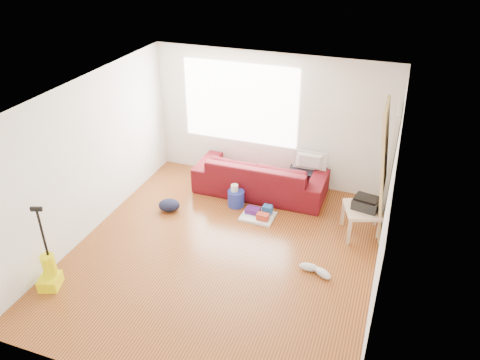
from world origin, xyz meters
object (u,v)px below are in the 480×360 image
(tv_stand, at_px, (307,181))
(cleaning_tray, at_px, (259,214))
(vacuum, at_px, (49,272))
(sofa, at_px, (260,192))
(side_table, at_px, (365,213))
(backpack, at_px, (170,210))
(bucket, at_px, (236,205))

(tv_stand, bearing_deg, cleaning_tray, -125.24)
(tv_stand, distance_m, vacuum, 4.64)
(tv_stand, height_order, cleaning_tray, tv_stand)
(cleaning_tray, bearing_deg, sofa, 106.16)
(tv_stand, relative_size, side_table, 0.95)
(sofa, bearing_deg, cleaning_tray, 106.16)
(side_table, relative_size, backpack, 2.04)
(backpack, relative_size, vacuum, 0.29)
(side_table, height_order, vacuum, vacuum)
(side_table, relative_size, vacuum, 0.60)
(side_table, xyz_separation_m, cleaning_tray, (-1.72, -0.10, -0.35))
(bucket, relative_size, backpack, 0.79)
(sofa, height_order, cleaning_tray, sofa)
(vacuum, bearing_deg, tv_stand, 33.86)
(backpack, bearing_deg, cleaning_tray, -4.58)
(bucket, distance_m, backpack, 1.19)
(vacuum, bearing_deg, cleaning_tray, 30.75)
(tv_stand, bearing_deg, bucket, -148.70)
(sofa, height_order, tv_stand, tv_stand)
(tv_stand, xyz_separation_m, cleaning_tray, (-0.59, -1.08, -0.18))
(bucket, relative_size, vacuum, 0.23)
(side_table, height_order, cleaning_tray, side_table)
(side_table, distance_m, backpack, 3.34)
(sofa, height_order, backpack, sofa)
(side_table, height_order, backpack, side_table)
(tv_stand, height_order, bucket, tv_stand)
(bucket, xyz_separation_m, backpack, (-1.05, -0.54, 0.00))
(bucket, bearing_deg, sofa, 64.95)
(tv_stand, xyz_separation_m, side_table, (1.13, -0.98, 0.17))
(backpack, bearing_deg, tv_stand, 16.88)
(tv_stand, xyz_separation_m, bucket, (-1.10, -0.85, -0.24))
(tv_stand, bearing_deg, vacuum, -133.93)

